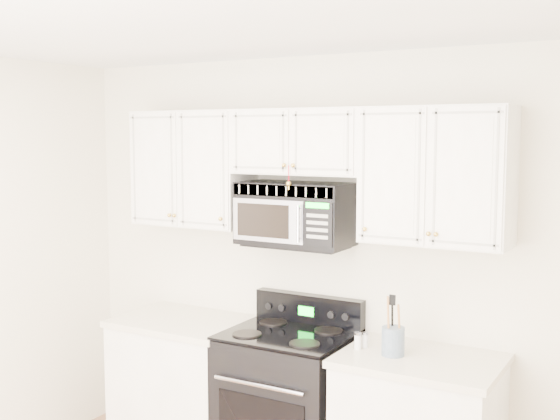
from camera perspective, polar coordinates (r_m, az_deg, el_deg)
The scene contains 8 objects.
room at distance 3.02m, azimuth -12.54°, elevation -9.67°, with size 3.51×3.51×2.61m.
base_cabinet_left at distance 4.83m, azimuth -7.68°, elevation -14.40°, with size 0.86×0.65×0.92m.
range at distance 4.41m, azimuth 0.68°, elevation -15.58°, with size 0.74×0.67×1.11m.
upper_cabinets at distance 4.22m, azimuth 1.93°, elevation 3.65°, with size 2.44×0.37×0.75m.
microwave at distance 4.26m, azimuth 1.22°, elevation -0.29°, with size 0.69×0.39×0.38m.
utensil_crock at distance 3.92m, azimuth 9.17°, elevation -10.42°, with size 0.12×0.12×0.33m.
shaker_salt at distance 4.01m, azimuth 6.35°, elevation -10.50°, with size 0.04×0.04×0.10m.
shaker_pepper at distance 4.05m, azimuth 6.93°, elevation -10.42°, with size 0.04×0.04×0.09m.
Camera 1 is at (1.97, -2.14, 2.11)m, focal length 45.00 mm.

